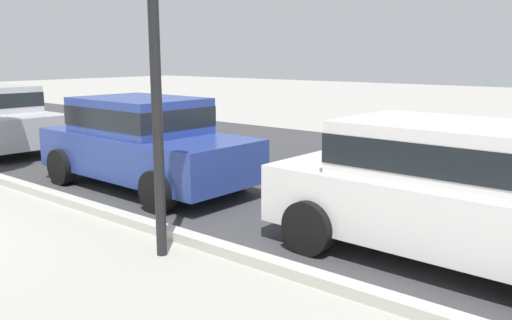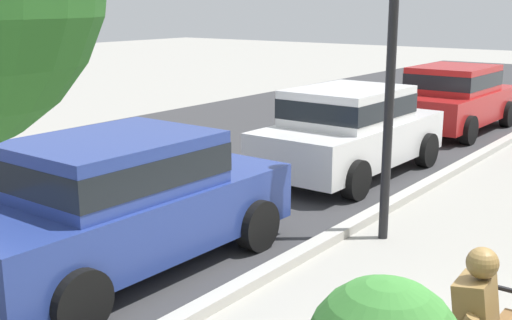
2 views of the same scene
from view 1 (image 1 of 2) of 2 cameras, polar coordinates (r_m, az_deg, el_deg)
street_surface at (r=11.87m, az=-1.27°, el=0.26°), size 60.00×9.00×0.01m
curb_stone at (r=8.98m, az=-20.84°, el=-3.72°), size 60.00×0.20×0.12m
parked_car_blue at (r=9.29m, az=-12.07°, el=2.17°), size 4.13×1.98×1.56m
parked_car_white at (r=6.17m, az=20.25°, el=-2.82°), size 4.13×1.98×1.56m
lamp_post at (r=5.88m, az=-11.00°, el=13.84°), size 0.32×0.32×3.90m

